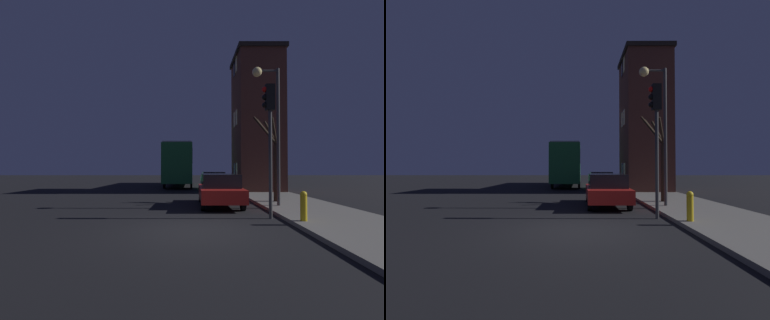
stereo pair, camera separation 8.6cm
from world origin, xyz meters
The scene contains 10 objects.
ground_plane centered at (0.00, 0.00, 0.00)m, with size 120.00×120.00×0.00m, color black.
sidewalk centered at (4.74, 0.00, 0.06)m, with size 3.39×60.00×0.13m.
brick_building centered at (4.78, 13.79, 5.17)m, with size 3.33×4.98×10.04m.
streetlamp centered at (3.35, 4.48, 4.25)m, with size 1.18×0.42×5.98m.
traffic_light centered at (2.65, 1.90, 3.31)m, with size 0.43×0.24×4.63m.
bare_tree centered at (4.01, 6.16, 2.13)m, with size 1.44×1.45×4.17m.
bus centered at (-1.20, 20.37, 2.28)m, with size 2.45×11.39×3.85m.
car_near_lane centered at (1.24, 5.28, 0.76)m, with size 1.80×4.78×1.46m.
car_mid_lane centered at (1.66, 15.29, 0.75)m, with size 1.86×4.70×1.41m.
fire_hydrant centered at (3.39, 0.77, 0.60)m, with size 0.21×0.21×0.91m.
Camera 1 is at (-0.01, -8.36, 1.75)m, focal length 28.00 mm.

